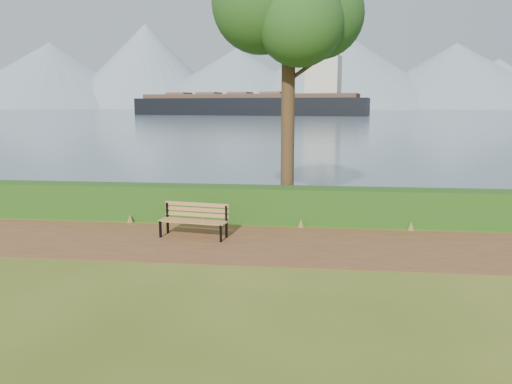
# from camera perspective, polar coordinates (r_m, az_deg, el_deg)

# --- Properties ---
(ground) EXTENTS (140.00, 140.00, 0.00)m
(ground) POSITION_cam_1_polar(r_m,az_deg,el_deg) (11.77, -2.96, -6.24)
(ground) COLOR #455317
(ground) RESTS_ON ground
(path) EXTENTS (40.00, 3.40, 0.01)m
(path) POSITION_cam_1_polar(r_m,az_deg,el_deg) (12.06, -2.72, -5.83)
(path) COLOR brown
(path) RESTS_ON ground
(hedge) EXTENTS (32.00, 0.85, 1.00)m
(hedge) POSITION_cam_1_polar(r_m,az_deg,el_deg) (14.15, -1.24, -1.38)
(hedge) COLOR #1B4915
(hedge) RESTS_ON ground
(water) EXTENTS (700.00, 510.00, 0.00)m
(water) POSITION_cam_1_polar(r_m,az_deg,el_deg) (271.17, 6.24, 9.21)
(water) COLOR #43586D
(water) RESTS_ON ground
(mountains) EXTENTS (585.00, 190.00, 70.00)m
(mountains) POSITION_cam_1_polar(r_m,az_deg,el_deg) (418.06, 5.17, 13.27)
(mountains) COLOR gray
(mountains) RESTS_ON ground
(bench) EXTENTS (1.76, 0.76, 0.86)m
(bench) POSITION_cam_1_polar(r_m,az_deg,el_deg) (12.56, -7.04, -2.95)
(bench) COLOR black
(bench) RESTS_ON ground
(cargo_ship) EXTENTS (73.86, 25.51, 22.17)m
(cargo_ship) POSITION_cam_1_polar(r_m,az_deg,el_deg) (155.45, -0.02, 9.97)
(cargo_ship) COLOR black
(cargo_ship) RESTS_ON ground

